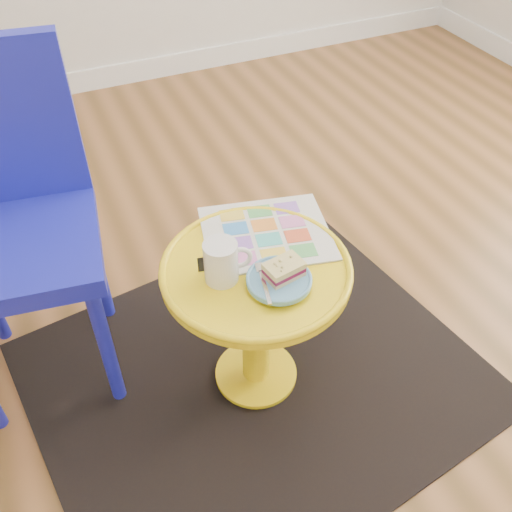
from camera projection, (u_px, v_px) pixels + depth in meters
name	position (u px, v px, depth m)	size (l,w,h in m)	color
floor	(328.00, 308.00, 2.00)	(4.00, 4.00, 0.00)	brown
rug	(256.00, 375.00, 1.79)	(1.30, 1.10, 0.01)	black
side_table	(256.00, 302.00, 1.56)	(0.50, 0.50, 0.47)	yellow
chair	(9.00, 211.00, 1.50)	(0.49, 0.49, 0.98)	#1C20B8
newspaper	(266.00, 233.00, 1.57)	(0.34, 0.29, 0.01)	silver
mug	(222.00, 261.00, 1.40)	(0.12, 0.09, 0.11)	white
plate	(279.00, 280.00, 1.41)	(0.16, 0.16, 0.02)	#5F9FC9
cake_slice	(284.00, 269.00, 1.40)	(0.10, 0.08, 0.04)	#D3BC8C
fork	(263.00, 281.00, 1.40)	(0.05, 0.14, 0.00)	silver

